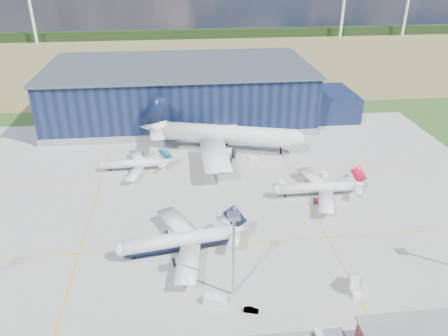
# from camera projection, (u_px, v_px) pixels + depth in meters

# --- Properties ---
(ground) EXTENTS (600.00, 600.00, 0.00)m
(ground) POSITION_uv_depth(u_px,v_px,m) (188.00, 226.00, 131.05)
(ground) COLOR #31521E
(ground) RESTS_ON ground
(apron) EXTENTS (220.00, 160.00, 0.08)m
(apron) POSITION_uv_depth(u_px,v_px,m) (186.00, 209.00, 139.90)
(apron) COLOR #A2A29D
(apron) RESTS_ON ground
(farmland) EXTENTS (600.00, 220.00, 0.01)m
(farmland) POSITION_uv_depth(u_px,v_px,m) (178.00, 59.00, 325.98)
(farmland) COLOR olive
(farmland) RESTS_ON ground
(treeline) EXTENTS (600.00, 8.00, 8.00)m
(treeline) POSITION_uv_depth(u_px,v_px,m) (176.00, 34.00, 395.06)
(treeline) COLOR black
(treeline) RESTS_ON ground
(hangar) EXTENTS (145.00, 62.00, 26.10)m
(hangar) POSITION_uv_depth(u_px,v_px,m) (186.00, 94.00, 210.05)
(hangar) COLOR #101A37
(hangar) RESTS_ON ground
(light_mast_center) EXTENTS (2.60, 2.60, 23.00)m
(light_mast_center) POSITION_uv_depth(u_px,v_px,m) (234.00, 243.00, 98.42)
(light_mast_center) COLOR silver
(light_mast_center) RESTS_ON ground
(airliner_navy) EXTENTS (42.51, 41.83, 12.18)m
(airliner_navy) POSITION_uv_depth(u_px,v_px,m) (176.00, 234.00, 117.35)
(airliner_navy) COLOR white
(airliner_navy) RESTS_ON ground
(airliner_red) EXTENTS (32.78, 32.08, 10.61)m
(airliner_red) POSITION_uv_depth(u_px,v_px,m) (316.00, 182.00, 144.39)
(airliner_red) COLOR white
(airliner_red) RESTS_ON ground
(airliner_widebody) EXTENTS (83.81, 82.78, 22.27)m
(airliner_widebody) POSITION_uv_depth(u_px,v_px,m) (228.00, 125.00, 174.49)
(airliner_widebody) COLOR white
(airliner_widebody) RESTS_ON ground
(airliner_regional) EXTENTS (27.61, 27.02, 8.97)m
(airliner_regional) POSITION_uv_depth(u_px,v_px,m) (133.00, 160.00, 161.71)
(airliner_regional) COLOR white
(airliner_regional) RESTS_ON ground
(gse_tug_a) EXTENTS (3.99, 4.47, 1.59)m
(gse_tug_a) POSITION_uv_depth(u_px,v_px,m) (234.00, 235.00, 125.63)
(gse_tug_a) COLOR gold
(gse_tug_a) RESTS_ON ground
(gse_van_a) EXTENTS (5.67, 4.18, 2.27)m
(gse_van_a) POSITION_uv_depth(u_px,v_px,m) (215.00, 301.00, 101.98)
(gse_van_a) COLOR white
(gse_van_a) RESTS_ON ground
(gse_cart_a) EXTENTS (2.40, 3.04, 1.16)m
(gse_cart_a) POSITION_uv_depth(u_px,v_px,m) (324.00, 174.00, 159.87)
(gse_cart_a) COLOR white
(gse_cart_a) RESTS_ON ground
(gse_van_b) EXTENTS (3.65, 5.13, 2.14)m
(gse_van_b) POSITION_uv_depth(u_px,v_px,m) (283.00, 185.00, 151.29)
(gse_van_b) COLOR white
(gse_van_b) RESTS_ON ground
(gse_tug_c) EXTENTS (2.38, 3.65, 1.56)m
(gse_tug_c) POSITION_uv_depth(u_px,v_px,m) (224.00, 152.00, 176.83)
(gse_tug_c) COLOR gold
(gse_tug_c) RESTS_ON ground
(gse_cart_b) EXTENTS (3.94, 3.38, 1.44)m
(gse_cart_b) POSITION_uv_depth(u_px,v_px,m) (254.00, 159.00, 170.53)
(gse_cart_b) COLOR white
(gse_cart_b) RESTS_ON ground
(gse_van_c) EXTENTS (5.67, 2.83, 2.69)m
(gse_van_c) POSITION_uv_depth(u_px,v_px,m) (328.00, 336.00, 92.37)
(gse_van_c) COLOR white
(gse_van_c) RESTS_ON ground
(airstair) EXTENTS (3.51, 5.54, 3.30)m
(airstair) POSITION_uv_depth(u_px,v_px,m) (353.00, 284.00, 106.37)
(airstair) COLOR white
(airstair) RESTS_ON ground
(car_b) EXTENTS (3.73, 2.14, 1.16)m
(car_b) POSITION_uv_depth(u_px,v_px,m) (251.00, 310.00, 100.07)
(car_b) COLOR #99999E
(car_b) RESTS_ON ground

